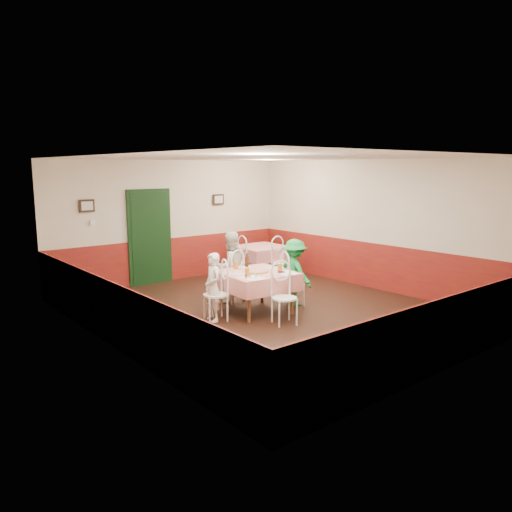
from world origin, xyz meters
TOP-DOWN VIEW (x-y plane):
  - floor at (0.00, 0.00)m, footprint 7.00×7.00m
  - ceiling at (0.00, 0.00)m, footprint 7.00×7.00m
  - back_wall at (0.00, 3.50)m, footprint 6.00×0.10m
  - front_wall at (0.00, -3.50)m, footprint 6.00×0.10m
  - left_wall at (-3.00, 0.00)m, footprint 0.10×7.00m
  - right_wall at (3.00, 0.00)m, footprint 0.10×7.00m
  - wainscot_back at (0.00, 3.48)m, footprint 6.00×0.03m
  - wainscot_front at (0.00, -3.48)m, footprint 6.00×0.03m
  - wainscot_left at (-2.98, 0.00)m, footprint 0.03×7.00m
  - wainscot_right at (2.98, 0.00)m, footprint 0.03×7.00m
  - door at (-0.60, 3.45)m, footprint 0.96×0.06m
  - picture_left at (-2.00, 3.45)m, footprint 0.32×0.03m
  - picture_right at (1.30, 3.45)m, footprint 0.32×0.03m
  - thermostat at (-1.90, 3.45)m, footprint 0.10×0.03m
  - main_table at (-0.20, 0.14)m, footprint 1.32×1.32m
  - second_table at (1.80, 2.40)m, footprint 1.16×1.16m
  - chair_left at (-1.05, 0.22)m, footprint 0.52×0.52m
  - chair_right at (0.64, 0.07)m, footprint 0.51×0.51m
  - chair_far at (-0.13, 0.99)m, footprint 0.48×0.48m
  - chair_near at (-0.28, -0.70)m, footprint 0.54×0.54m
  - chair_second_a at (1.05, 2.40)m, footprint 0.44×0.44m
  - chair_second_b at (1.80, 1.65)m, footprint 0.44×0.44m
  - pizza at (-0.21, 0.12)m, footprint 0.46×0.46m
  - plate_left at (-0.62, 0.16)m, footprint 0.27×0.27m
  - plate_right at (0.22, 0.13)m, footprint 0.27×0.27m
  - plate_far at (-0.15, 0.56)m, footprint 0.27×0.27m
  - glass_a at (-0.60, -0.10)m, footprint 0.09×0.09m
  - glass_b at (0.13, -0.13)m, footprint 0.09×0.09m
  - glass_c at (-0.34, 0.58)m, footprint 0.09×0.09m
  - beer_bottle at (-0.09, 0.55)m, footprint 0.07×0.07m
  - shaker_a at (-0.65, -0.25)m, footprint 0.04×0.04m
  - shaker_b at (-0.57, -0.30)m, footprint 0.04×0.04m
  - shaker_c at (-0.69, -0.18)m, footprint 0.04×0.04m
  - menu_left at (-0.59, -0.24)m, footprint 0.32×0.42m
  - menu_right at (0.17, -0.29)m, footprint 0.40×0.47m
  - wallet at (0.10, -0.21)m, footprint 0.12×0.10m
  - diner_left at (-1.10, 0.22)m, footprint 0.37×0.48m
  - diner_far at (-0.13, 1.04)m, footprint 0.73×0.60m
  - diner_right at (0.69, 0.07)m, footprint 0.51×0.85m

SIDE VIEW (x-z plane):
  - floor at x=0.00m, z-range 0.00..0.00m
  - main_table at x=-0.20m, z-range -0.01..0.76m
  - second_table at x=1.80m, z-range -0.01..0.76m
  - chair_left at x=-1.05m, z-range 0.00..0.90m
  - chair_right at x=0.64m, z-range 0.00..0.90m
  - chair_far at x=-0.13m, z-range 0.00..0.90m
  - chair_near at x=-0.28m, z-range 0.00..0.90m
  - chair_second_a at x=1.05m, z-range 0.00..0.90m
  - chair_second_b at x=1.80m, z-range 0.00..0.90m
  - wainscot_back at x=0.00m, z-range 0.00..1.00m
  - wainscot_front at x=0.00m, z-range 0.00..1.00m
  - wainscot_left at x=-2.98m, z-range 0.00..1.00m
  - wainscot_right at x=2.98m, z-range 0.00..1.00m
  - diner_left at x=-1.10m, z-range 0.00..1.19m
  - diner_right at x=0.69m, z-range 0.00..1.28m
  - diner_far at x=-0.13m, z-range 0.00..1.40m
  - menu_left at x=-0.59m, z-range 0.76..0.76m
  - menu_right at x=0.17m, z-range 0.76..0.76m
  - plate_left at x=-0.62m, z-range 0.76..0.77m
  - plate_right at x=0.22m, z-range 0.76..0.77m
  - plate_far at x=-0.15m, z-range 0.76..0.77m
  - wallet at x=0.10m, z-range 0.76..0.78m
  - pizza at x=-0.21m, z-range 0.76..0.79m
  - shaker_a at x=-0.65m, z-range 0.76..0.85m
  - shaker_b at x=-0.57m, z-range 0.76..0.85m
  - shaker_c at x=-0.69m, z-range 0.76..0.85m
  - glass_b at x=0.13m, z-range 0.76..0.91m
  - glass_c at x=-0.34m, z-range 0.76..0.91m
  - glass_a at x=-0.60m, z-range 0.76..0.92m
  - beer_bottle at x=-0.09m, z-range 0.76..1.01m
  - door at x=-0.60m, z-range 0.00..2.10m
  - back_wall at x=0.00m, z-range 0.00..2.80m
  - front_wall at x=0.00m, z-range 0.00..2.80m
  - left_wall at x=-3.00m, z-range 0.00..2.80m
  - right_wall at x=3.00m, z-range 0.00..2.80m
  - thermostat at x=-1.90m, z-range 1.45..1.55m
  - picture_left at x=-2.00m, z-range 1.72..1.98m
  - picture_right at x=1.30m, z-range 1.72..1.98m
  - ceiling at x=0.00m, z-range 2.80..2.80m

